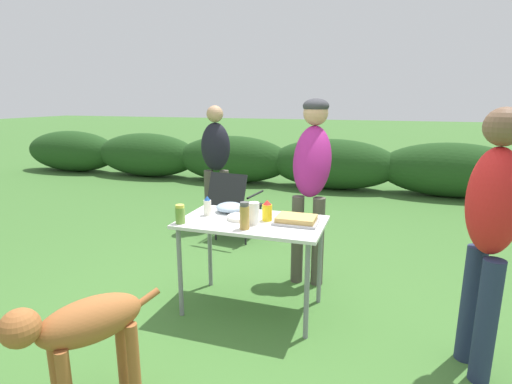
# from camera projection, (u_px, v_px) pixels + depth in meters

# --- Properties ---
(ground_plane) EXTENTS (60.00, 60.00, 0.00)m
(ground_plane) POSITION_uv_depth(u_px,v_px,m) (252.00, 308.00, 3.23)
(ground_plane) COLOR #3D6B2D
(shrub_hedge) EXTENTS (14.40, 0.90, 0.93)m
(shrub_hedge) POSITION_uv_depth(u_px,v_px,m) (333.00, 164.00, 7.41)
(shrub_hedge) COLOR #1E4219
(shrub_hedge) RESTS_ON ground
(folding_table) EXTENTS (1.10, 0.64, 0.74)m
(folding_table) POSITION_uv_depth(u_px,v_px,m) (252.00, 230.00, 3.08)
(folding_table) COLOR silver
(folding_table) RESTS_ON ground
(food_tray) EXTENTS (0.32, 0.24, 0.06)m
(food_tray) POSITION_uv_depth(u_px,v_px,m) (296.00, 220.00, 2.98)
(food_tray) COLOR #9E9EA3
(food_tray) RESTS_ON folding_table
(plate_stack) EXTENTS (0.20, 0.20, 0.03)m
(plate_stack) POSITION_uv_depth(u_px,v_px,m) (240.00, 217.00, 3.09)
(plate_stack) COLOR white
(plate_stack) RESTS_ON folding_table
(mixing_bowl) EXTENTS (0.22, 0.22, 0.08)m
(mixing_bowl) POSITION_uv_depth(u_px,v_px,m) (230.00, 207.00, 3.28)
(mixing_bowl) COLOR #99B2CC
(mixing_bowl) RESTS_ON folding_table
(paper_cup_stack) EXTENTS (0.08, 0.08, 0.17)m
(paper_cup_stack) POSITION_uv_depth(u_px,v_px,m) (254.00, 213.00, 2.94)
(paper_cup_stack) COLOR white
(paper_cup_stack) RESTS_ON folding_table
(mayo_bottle) EXTENTS (0.06, 0.06, 0.16)m
(mayo_bottle) POSITION_uv_depth(u_px,v_px,m) (207.00, 206.00, 3.18)
(mayo_bottle) COLOR silver
(mayo_bottle) RESTS_ON folding_table
(relish_jar) EXTENTS (0.07, 0.07, 0.14)m
(relish_jar) POSITION_uv_depth(u_px,v_px,m) (180.00, 214.00, 2.98)
(relish_jar) COLOR olive
(relish_jar) RESTS_ON folding_table
(spice_jar) EXTENTS (0.07, 0.07, 0.20)m
(spice_jar) POSITION_uv_depth(u_px,v_px,m) (245.00, 216.00, 2.84)
(spice_jar) COLOR #B2893D
(spice_jar) RESTS_ON folding_table
(mustard_bottle) EXTENTS (0.08, 0.08, 0.16)m
(mustard_bottle) POSITION_uv_depth(u_px,v_px,m) (267.00, 211.00, 3.04)
(mustard_bottle) COLOR yellow
(mustard_bottle) RESTS_ON folding_table
(standing_person_with_beanie) EXTENTS (0.35, 0.48, 1.65)m
(standing_person_with_beanie) POSITION_uv_depth(u_px,v_px,m) (312.00, 167.00, 3.56)
(standing_person_with_beanie) COLOR #4C473D
(standing_person_with_beanie) RESTS_ON ground
(standing_person_in_red_jacket) EXTENTS (0.35, 0.43, 1.61)m
(standing_person_in_red_jacket) POSITION_uv_depth(u_px,v_px,m) (491.00, 222.00, 2.28)
(standing_person_in_red_jacket) COLOR #232D4C
(standing_person_in_red_jacket) RESTS_ON ground
(standing_person_in_olive_jacket) EXTENTS (0.43, 0.37, 1.57)m
(standing_person_in_olive_jacket) POSITION_uv_depth(u_px,v_px,m) (216.00, 156.00, 5.07)
(standing_person_in_olive_jacket) COLOR #4C473D
(standing_person_in_olive_jacket) RESTS_ON ground
(dog) EXTENTS (0.51, 0.76, 0.71)m
(dog) POSITION_uv_depth(u_px,v_px,m) (82.00, 331.00, 2.04)
(dog) COLOR #9E5B2D
(dog) RESTS_ON ground
(camp_chair_green_behind_table) EXTENTS (0.54, 0.64, 0.83)m
(camp_chair_green_behind_table) POSITION_uv_depth(u_px,v_px,m) (234.00, 202.00, 4.67)
(camp_chair_green_behind_table) COLOR #232328
(camp_chair_green_behind_table) RESTS_ON ground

